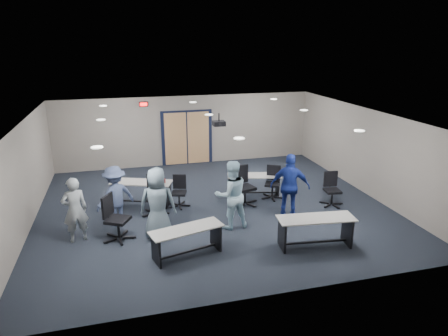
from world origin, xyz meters
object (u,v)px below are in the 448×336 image
object	(u,v)px
chair_back_b	(179,192)
chair_back_c	(245,186)
table_front_left	(187,237)
person_navy	(290,186)
chair_back_a	(154,196)
person_plaid	(158,204)
table_front_right	(316,227)
person_lightblue	(231,195)
table_back_left	(142,189)
chair_back_d	(273,183)
chair_loose_left	(118,218)
table_back_right	(254,181)
chair_loose_right	(333,189)
person_back	(115,196)
person_gray	(75,210)

from	to	relation	value
chair_back_b	chair_back_c	world-z (taller)	chair_back_c
table_front_left	person_navy	world-z (taller)	person_navy
table_front_left	chair_back_c	world-z (taller)	chair_back_c
chair_back_a	person_plaid	world-z (taller)	person_plaid
table_front_right	person_plaid	world-z (taller)	person_plaid
person_lightblue	person_navy	size ratio (longest dim) A/B	1.00
table_back_left	chair_back_a	distance (m)	0.88
chair_back_d	chair_loose_left	size ratio (longest dim) A/B	0.88
table_back_left	chair_back_b	xyz separation A→B (m)	(1.04, -0.44, -0.03)
table_back_left	table_back_right	distance (m)	3.48
chair_loose_right	chair_loose_left	bearing A→B (deg)	-167.42
person_plaid	person_back	size ratio (longest dim) A/B	1.12
table_front_left	chair_back_a	xyz separation A→B (m)	(-0.49, 2.46, 0.10)
chair_loose_left	table_back_left	bearing A→B (deg)	9.26
person_plaid	person_navy	world-z (taller)	same
table_front_right	chair_back_d	xyz separation A→B (m)	(0.14, 3.11, 0.00)
chair_back_c	person_lightblue	size ratio (longest dim) A/B	0.64
person_plaid	chair_loose_left	bearing A→B (deg)	2.41
table_back_right	chair_back_b	world-z (taller)	chair_back_b
table_back_right	chair_loose_right	size ratio (longest dim) A/B	1.75
chair_back_c	person_gray	distance (m)	4.81
person_gray	person_navy	bearing A→B (deg)	165.37
table_front_right	chair_back_c	world-z (taller)	chair_back_c
chair_loose_right	chair_back_d	bearing A→B (deg)	154.14
chair_loose_left	person_plaid	size ratio (longest dim) A/B	0.64
chair_loose_left	person_navy	size ratio (longest dim) A/B	0.64
chair_back_a	person_gray	distance (m)	2.27
table_back_left	person_plaid	bearing A→B (deg)	-62.12
table_front_left	person_lightblue	bearing A→B (deg)	25.48
table_back_left	chair_back_d	xyz separation A→B (m)	(3.95, -0.52, 0.01)
chair_loose_left	person_gray	distance (m)	1.03
chair_loose_right	person_navy	xyz separation A→B (m)	(-1.58, -0.44, 0.41)
chair_loose_left	person_gray	xyz separation A→B (m)	(-0.98, 0.21, 0.24)
chair_back_a	chair_back_b	bearing A→B (deg)	43.11
chair_loose_left	person_gray	bearing A→B (deg)	106.44
person_gray	table_back_right	bearing A→B (deg)	-175.34
chair_back_c	person_back	world-z (taller)	person_back
person_back	chair_loose_right	bearing A→B (deg)	149.52
person_navy	person_back	size ratio (longest dim) A/B	1.12
person_gray	person_navy	distance (m)	5.59
table_back_right	person_lightblue	distance (m)	2.43
chair_loose_left	chair_back_c	bearing A→B (deg)	-42.29
chair_back_a	person_gray	size ratio (longest dim) A/B	0.69
table_front_right	chair_back_d	bearing A→B (deg)	94.19
table_back_right	chair_back_d	xyz separation A→B (m)	(0.48, -0.39, 0.04)
table_back_left	chair_loose_left	size ratio (longest dim) A/B	1.62
table_back_right	person_lightblue	size ratio (longest dim) A/B	0.96
chair_loose_right	person_back	distance (m)	6.23
chair_back_c	chair_back_d	size ratio (longest dim) A/B	1.15
person_lightblue	person_back	world-z (taller)	person_lightblue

